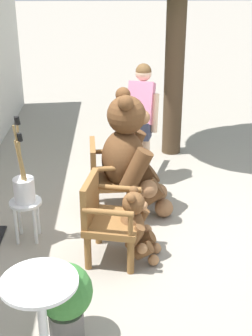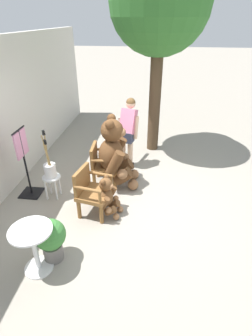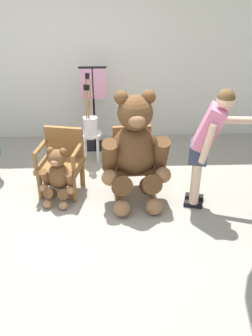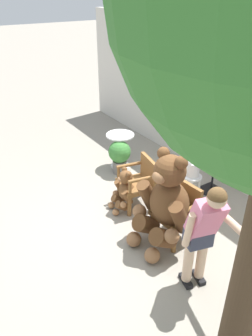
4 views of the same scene
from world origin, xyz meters
TOP-DOWN VIEW (x-y plane):
  - ground_plane at (0.00, 0.00)m, footprint 60.00×60.00m
  - back_wall at (0.00, 2.40)m, footprint 10.00×0.16m
  - wooden_chair_left at (-0.48, 0.54)m, footprint 0.65×0.62m
  - wooden_chair_right at (0.49, 0.54)m, footprint 0.59×0.55m
  - teddy_bear_large at (0.49, 0.28)m, footprint 0.88×0.85m
  - teddy_bear_small at (-0.50, 0.26)m, footprint 0.47×0.47m
  - person_visitor at (1.35, 0.11)m, footprint 0.82×0.48m
  - white_stool at (-0.12, 1.40)m, footprint 0.34×0.34m
  - brush_bucket at (-0.13, 1.40)m, footprint 0.22×0.22m
  - clothing_display_stand at (-0.09, 1.89)m, footprint 0.44×0.40m

SIDE VIEW (x-z plane):
  - ground_plane at x=0.00m, z-range 0.00..0.00m
  - white_stool at x=-0.12m, z-range 0.13..0.59m
  - teddy_bear_small at x=-0.50m, z-range -0.01..0.75m
  - wooden_chair_left at x=-0.48m, z-range 0.03..0.89m
  - wooden_chair_right at x=0.49m, z-range 0.03..0.89m
  - brush_bucket at x=-0.13m, z-range 0.18..1.12m
  - teddy_bear_large at x=0.49m, z-range -0.02..1.45m
  - clothing_display_stand at x=-0.09m, z-range 0.04..1.40m
  - person_visitor at x=1.35m, z-range 0.14..1.70m
  - back_wall at x=0.00m, z-range 0.00..2.80m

